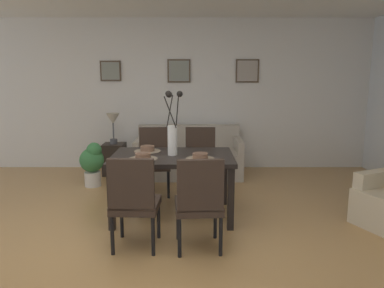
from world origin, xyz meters
TOP-DOWN VIEW (x-y plane):
  - ground_plane at (0.00, 0.00)m, footprint 9.00×9.00m
  - back_wall_panel at (0.00, 3.25)m, footprint 9.00×0.10m
  - dining_table at (0.29, 0.85)m, footprint 1.40×0.92m
  - dining_chair_near_left at (-0.03, -0.02)m, footprint 0.46×0.46m
  - dining_chair_near_right at (-0.02, 1.74)m, footprint 0.47×0.47m
  - dining_chair_far_left at (0.58, -0.05)m, footprint 0.47×0.47m
  - dining_chair_far_right at (0.63, 1.75)m, footprint 0.45×0.45m
  - centerpiece_vase at (0.29, 0.85)m, footprint 0.21×0.23m
  - placemat_near_left at (-0.03, 0.64)m, footprint 0.32×0.32m
  - bowl_near_left at (-0.03, 0.64)m, footprint 0.17×0.17m
  - placemat_near_right at (-0.03, 1.06)m, footprint 0.32×0.32m
  - bowl_near_right at (-0.03, 1.06)m, footprint 0.17×0.17m
  - placemat_far_left at (0.60, 0.64)m, footprint 0.32×0.32m
  - bowl_far_left at (0.60, 0.64)m, footprint 0.17×0.17m
  - sofa at (0.46, 2.70)m, footprint 1.73×0.84m
  - side_table at (-0.79, 2.73)m, footprint 0.36×0.36m
  - table_lamp at (-0.79, 2.73)m, footprint 0.22×0.22m
  - framed_picture_left at (-0.89, 3.18)m, footprint 0.36×0.03m
  - framed_picture_center at (0.29, 3.18)m, footprint 0.40×0.03m
  - framed_picture_right at (1.47, 3.18)m, footprint 0.40×0.03m
  - potted_plant at (-0.98, 2.04)m, footprint 0.36×0.36m

SIDE VIEW (x-z plane):
  - ground_plane at x=0.00m, z-range 0.00..0.00m
  - side_table at x=-0.79m, z-range 0.00..0.52m
  - sofa at x=0.46m, z-range -0.12..0.68m
  - potted_plant at x=-0.98m, z-range 0.04..0.71m
  - dining_chair_near_left at x=-0.03m, z-range 0.05..0.97m
  - dining_chair_near_right at x=-0.02m, z-range 0.05..0.97m
  - dining_chair_far_left at x=0.58m, z-range 0.05..0.97m
  - dining_chair_far_right at x=0.63m, z-range 0.05..0.97m
  - dining_table at x=0.29m, z-range 0.28..1.02m
  - placemat_near_left at x=-0.03m, z-range 0.74..0.75m
  - placemat_near_right at x=-0.03m, z-range 0.74..0.75m
  - placemat_far_left at x=0.60m, z-range 0.74..0.75m
  - bowl_near_left at x=-0.03m, z-range 0.75..0.81m
  - bowl_near_right at x=-0.03m, z-range 0.75..0.81m
  - bowl_far_left at x=0.60m, z-range 0.75..0.81m
  - table_lamp at x=-0.79m, z-range 0.64..1.15m
  - centerpiece_vase at x=0.29m, z-range 0.66..1.39m
  - back_wall_panel at x=0.00m, z-range 0.00..2.60m
  - framed_picture_center at x=0.29m, z-range 1.52..1.91m
  - framed_picture_left at x=-0.89m, z-range 1.54..1.89m
  - framed_picture_right at x=1.47m, z-range 1.52..1.91m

